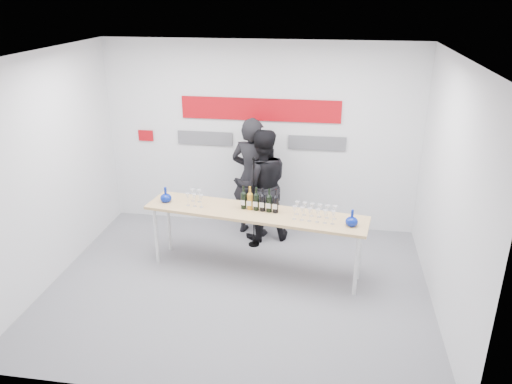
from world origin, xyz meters
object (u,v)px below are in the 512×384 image
presenter_left (252,177)px  mic_stand (254,219)px  presenter_right (262,185)px  tasting_table (255,216)px

presenter_left → mic_stand: bearing=117.6°
presenter_left → presenter_right: (0.17, -0.14, -0.07)m
tasting_table → presenter_right: 1.02m
tasting_table → mic_stand: mic_stand is taller
presenter_left → presenter_right: bearing=155.4°
presenter_right → mic_stand: bearing=59.1°
presenter_right → mic_stand: size_ratio=1.23×
presenter_right → mic_stand: presenter_right is taller
tasting_table → presenter_left: presenter_left is taller
tasting_table → mic_stand: bearing=108.5°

